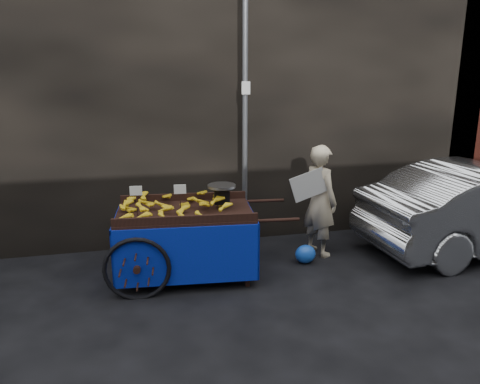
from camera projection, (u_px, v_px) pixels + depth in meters
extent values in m
plane|color=black|center=(246.00, 284.00, 5.98)|extent=(80.00, 80.00, 0.00)
cube|color=black|center=(148.00, 79.00, 7.55)|extent=(11.00, 2.00, 5.00)
cylinder|color=slate|center=(245.00, 116.00, 6.74)|extent=(0.08, 0.08, 4.00)
cube|color=white|center=(246.00, 88.00, 6.59)|extent=(0.12, 0.02, 0.18)
cube|color=black|center=(185.00, 213.00, 6.03)|extent=(1.82, 1.24, 0.06)
cube|color=black|center=(184.00, 197.00, 6.49)|extent=(1.72, 0.21, 0.11)
cube|color=black|center=(186.00, 220.00, 5.53)|extent=(1.72, 0.21, 0.11)
cube|color=black|center=(248.00, 254.00, 5.83)|extent=(0.06, 0.06, 0.86)
cube|color=black|center=(238.00, 231.00, 6.65)|extent=(0.06, 0.06, 0.86)
cylinder|color=black|center=(278.00, 220.00, 5.77)|extent=(0.54, 0.09, 0.04)
cylinder|color=black|center=(265.00, 201.00, 6.59)|extent=(0.54, 0.09, 0.04)
torus|color=black|center=(137.00, 269.00, 5.52)|extent=(0.81, 0.13, 0.81)
torus|color=black|center=(143.00, 235.00, 6.64)|extent=(0.81, 0.13, 0.81)
cylinder|color=black|center=(140.00, 251.00, 6.08)|extent=(0.17, 1.21, 0.05)
cube|color=navy|center=(187.00, 256.00, 5.60)|extent=(1.76, 0.19, 0.73)
cube|color=navy|center=(185.00, 226.00, 6.65)|extent=(1.76, 0.19, 0.73)
cube|color=navy|center=(118.00, 243.00, 6.01)|extent=(0.13, 1.12, 0.73)
cube|color=navy|center=(251.00, 237.00, 6.24)|extent=(0.13, 1.12, 0.73)
cube|color=black|center=(222.00, 197.00, 6.10)|extent=(0.21, 0.17, 0.17)
cylinder|color=silver|center=(222.00, 186.00, 6.06)|extent=(0.40, 0.40, 0.03)
cube|color=white|center=(136.00, 191.00, 5.75)|extent=(0.15, 0.02, 0.12)
cube|color=white|center=(180.00, 189.00, 5.82)|extent=(0.15, 0.02, 0.12)
imported|color=#BCAC8C|center=(320.00, 201.00, 6.76)|extent=(0.59, 0.70, 1.64)
cube|color=beige|center=(309.00, 185.00, 6.50)|extent=(0.59, 0.02, 0.50)
ellipsoid|color=blue|center=(305.00, 254.00, 6.60)|extent=(0.29, 0.24, 0.27)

